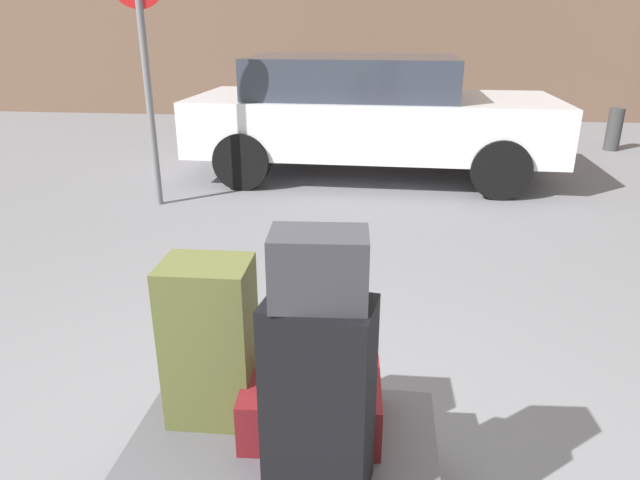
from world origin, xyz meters
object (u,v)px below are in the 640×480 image
(luggage_cart, at_px, (281,464))
(duffel_bag_charcoal_topmost_pile, at_px, (319,268))
(suitcase_olive_center, at_px, (210,342))
(bollard_kerb_near, at_px, (510,127))
(suitcase_maroon_front_right, at_px, (312,404))
(no_parking_sign, at_px, (145,56))
(suitcase_black_rear_right, at_px, (319,400))
(parked_car, at_px, (368,113))
(bollard_kerb_mid, at_px, (614,129))

(luggage_cart, distance_m, duffel_bag_charcoal_topmost_pile, 0.89)
(suitcase_olive_center, height_order, bollard_kerb_near, suitcase_olive_center)
(suitcase_maroon_front_right, xyz_separation_m, no_parking_sign, (-2.11, 3.74, 1.04))
(suitcase_black_rear_right, xyz_separation_m, bollard_kerb_near, (2.02, 7.44, -0.37))
(suitcase_black_rear_right, height_order, parked_car, parked_car)
(luggage_cart, xyz_separation_m, suitcase_olive_center, (-0.29, 0.17, 0.39))
(suitcase_black_rear_right, relative_size, no_parking_sign, 0.28)
(parked_car, bearing_deg, suitcase_maroon_front_right, -89.89)
(suitcase_olive_center, distance_m, no_parking_sign, 4.16)
(luggage_cart, bearing_deg, suitcase_maroon_front_right, 53.56)
(luggage_cart, height_order, no_parking_sign, no_parking_sign)
(suitcase_maroon_front_right, distance_m, suitcase_olive_center, 0.45)
(suitcase_olive_center, bearing_deg, bollard_kerb_near, 69.38)
(luggage_cart, xyz_separation_m, parked_car, (0.09, 5.38, 0.49))
(luggage_cart, height_order, bollard_kerb_near, bollard_kerb_near)
(suitcase_olive_center, distance_m, parked_car, 5.23)
(suitcase_black_rear_right, relative_size, bollard_kerb_mid, 1.10)
(bollard_kerb_mid, bearing_deg, duffel_bag_charcoal_topmost_pile, -115.28)
(bollard_kerb_mid, height_order, no_parking_sign, no_parking_sign)
(suitcase_black_rear_right, bearing_deg, parked_car, 98.97)
(suitcase_black_rear_right, xyz_separation_m, bollard_kerb_mid, (3.51, 7.44, -0.37))
(parked_car, relative_size, bollard_kerb_mid, 7.02)
(suitcase_maroon_front_right, xyz_separation_m, bollard_kerb_near, (2.09, 7.15, -0.13))
(suitcase_black_rear_right, distance_m, bollard_kerb_mid, 8.24)
(suitcase_olive_center, xyz_separation_m, bollard_kerb_near, (2.47, 7.11, -0.35))
(luggage_cart, height_order, bollard_kerb_mid, bollard_kerb_mid)
(bollard_kerb_near, bearing_deg, duffel_bag_charcoal_topmost_pile, -105.20)
(duffel_bag_charcoal_topmost_pile, bearing_deg, suitcase_black_rear_right, 0.00)
(bollard_kerb_near, distance_m, no_parking_sign, 5.54)
(suitcase_olive_center, height_order, no_parking_sign, no_parking_sign)
(parked_car, bearing_deg, suitcase_black_rear_right, -89.25)
(parked_car, height_order, bollard_kerb_mid, parked_car)
(luggage_cart, distance_m, bollard_kerb_near, 7.60)
(suitcase_black_rear_right, distance_m, duffel_bag_charcoal_topmost_pile, 0.45)
(parked_car, distance_m, no_parking_sign, 2.69)
(luggage_cart, relative_size, duffel_bag_charcoal_topmost_pile, 4.05)
(suitcase_olive_center, distance_m, duffel_bag_charcoal_topmost_pile, 0.73)
(suitcase_black_rear_right, distance_m, parked_car, 5.55)
(suitcase_maroon_front_right, height_order, bollard_kerb_mid, bollard_kerb_mid)
(suitcase_black_rear_right, bearing_deg, suitcase_olive_center, 151.92)
(duffel_bag_charcoal_topmost_pile, distance_m, no_parking_sign, 4.59)
(duffel_bag_charcoal_topmost_pile, relative_size, parked_car, 0.06)
(suitcase_maroon_front_right, relative_size, no_parking_sign, 0.21)
(suitcase_maroon_front_right, height_order, bollard_kerb_near, bollard_kerb_near)
(luggage_cart, height_order, suitcase_olive_center, suitcase_olive_center)
(luggage_cart, distance_m, no_parking_sign, 4.53)
(luggage_cart, xyz_separation_m, suitcase_maroon_front_right, (0.10, 0.13, 0.18))
(luggage_cart, xyz_separation_m, bollard_kerb_near, (2.18, 7.28, 0.04))
(suitcase_maroon_front_right, relative_size, duffel_bag_charcoal_topmost_pile, 1.83)
(parked_car, distance_m, bollard_kerb_near, 2.86)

